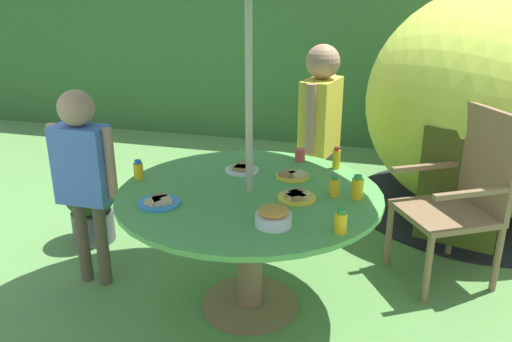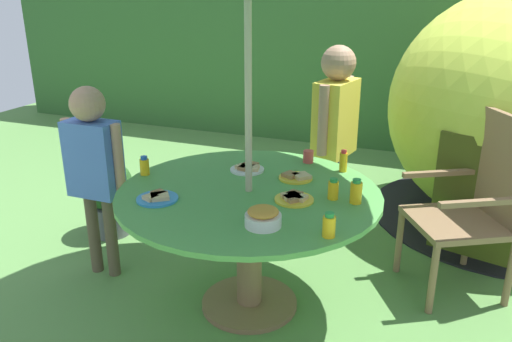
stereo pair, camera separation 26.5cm
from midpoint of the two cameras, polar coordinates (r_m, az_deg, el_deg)
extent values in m
cube|color=#548442|center=(3.00, 1.87, -14.86)|extent=(10.00, 10.00, 0.02)
cube|color=#33602D|center=(5.94, 13.70, 12.51)|extent=(9.00, 0.70, 1.96)
cylinder|color=brown|center=(2.99, 1.88, -14.47)|extent=(0.54, 0.54, 0.03)
cylinder|color=brown|center=(2.82, 1.95, -9.09)|extent=(0.14, 0.14, 0.67)
cylinder|color=#519E47|center=(2.66, 2.04, -2.52)|extent=(1.37, 1.37, 0.03)
cylinder|color=#B7AD8C|center=(2.55, 2.14, 4.71)|extent=(0.04, 0.04, 2.07)
cylinder|color=brown|center=(3.36, 17.85, -7.56)|extent=(0.04, 0.04, 0.41)
cylinder|color=brown|center=(3.02, 21.50, -11.27)|extent=(0.04, 0.04, 0.41)
cylinder|color=brown|center=(3.57, 24.46, -6.71)|extent=(0.04, 0.04, 0.41)
cylinder|color=brown|center=(3.26, 28.56, -10.01)|extent=(0.04, 0.04, 0.41)
cube|color=brown|center=(3.20, 23.66, -5.27)|extent=(0.67, 0.66, 0.04)
cube|color=brown|center=(3.21, 27.88, 0.27)|extent=(0.27, 0.43, 0.60)
cube|color=brown|center=(3.29, 22.22, -0.26)|extent=(0.45, 0.28, 0.03)
cube|color=brown|center=(2.95, 26.43, -3.20)|extent=(0.45, 0.28, 0.03)
cylinder|color=black|center=(4.48, 27.02, -4.54)|extent=(2.40, 2.40, 0.01)
cube|color=#3E4516|center=(3.45, 25.29, -2.88)|extent=(0.50, 0.16, 0.78)
cylinder|color=#595960|center=(3.83, -13.99, -5.19)|extent=(0.29, 0.29, 0.22)
sphere|color=#285623|center=(3.73, -14.33, -1.51)|extent=(0.36, 0.36, 0.36)
cylinder|color=navy|center=(3.75, 10.86, -2.28)|extent=(0.08, 0.08, 0.60)
cylinder|color=navy|center=(3.63, 9.96, -3.04)|extent=(0.08, 0.08, 0.60)
cube|color=yellow|center=(3.52, 10.99, 5.74)|extent=(0.26, 0.38, 0.51)
cylinder|color=tan|center=(3.69, 12.17, 6.73)|extent=(0.06, 0.06, 0.46)
cylinder|color=tan|center=(3.33, 9.74, 5.50)|extent=(0.06, 0.06, 0.46)
sphere|color=tan|center=(3.44, 11.40, 11.69)|extent=(0.23, 0.23, 0.23)
cylinder|color=brown|center=(3.30, -15.40, -6.62)|extent=(0.07, 0.07, 0.53)
cylinder|color=brown|center=(3.23, -13.53, -7.06)|extent=(0.07, 0.07, 0.53)
cube|color=#4C72C6|center=(3.08, -15.26, 1.30)|extent=(0.31, 0.17, 0.45)
cylinder|color=tan|center=(3.18, -17.82, 2.04)|extent=(0.06, 0.06, 0.40)
cylinder|color=tan|center=(2.98, -12.60, 1.33)|extent=(0.06, 0.06, 0.40)
sphere|color=tan|center=(2.99, -15.82, 7.18)|extent=(0.20, 0.20, 0.20)
cylinder|color=white|center=(2.28, 4.14, -5.56)|extent=(0.16, 0.16, 0.05)
ellipsoid|color=gold|center=(2.26, 4.16, -4.60)|extent=(0.14, 0.14, 0.04)
cylinder|color=white|center=(2.94, 1.58, 0.11)|extent=(0.19, 0.19, 0.01)
cube|color=tan|center=(2.92, 2.18, 0.31)|extent=(0.09, 0.09, 0.02)
cube|color=#9E7547|center=(2.97, 1.90, 0.66)|extent=(0.09, 0.09, 0.02)
cube|color=tan|center=(2.94, 1.04, 0.43)|extent=(0.08, 0.08, 0.02)
cube|color=#9E7547|center=(2.92, 1.41, 0.31)|extent=(0.08, 0.08, 0.02)
cylinder|color=#338CD8|center=(2.57, -8.04, -3.13)|extent=(0.21, 0.21, 0.01)
cube|color=tan|center=(2.55, -7.76, -2.87)|extent=(0.12, 0.12, 0.02)
cube|color=#9E7547|center=(2.59, -7.94, -2.52)|extent=(0.08, 0.08, 0.02)
cube|color=tan|center=(2.55, -8.74, -2.97)|extent=(0.08, 0.08, 0.02)
cylinder|color=yellow|center=(2.56, 7.23, -3.22)|extent=(0.19, 0.19, 0.01)
cube|color=tan|center=(2.54, 7.86, -3.00)|extent=(0.08, 0.08, 0.02)
cube|color=#9E7547|center=(2.58, 7.24, -2.62)|extent=(0.08, 0.08, 0.02)
cube|color=tan|center=(2.55, 6.89, -2.87)|extent=(0.11, 0.11, 0.02)
cube|color=#9E7547|center=(2.53, 7.14, -3.06)|extent=(0.11, 0.11, 0.02)
cylinder|color=yellow|center=(2.84, 7.09, -0.80)|extent=(0.19, 0.19, 0.01)
cube|color=tan|center=(2.82, 7.77, -0.59)|extent=(0.12, 0.12, 0.02)
cube|color=#9E7547|center=(2.83, 6.53, -0.47)|extent=(0.10, 0.10, 0.02)
cylinder|color=yellow|center=(2.59, 11.49, -2.18)|extent=(0.05, 0.05, 0.09)
cylinder|color=green|center=(2.57, 11.57, -1.06)|extent=(0.04, 0.04, 0.02)
cylinder|color=yellow|center=(2.57, 13.98, -2.43)|extent=(0.06, 0.06, 0.11)
cylinder|color=green|center=(2.55, 14.10, -1.14)|extent=(0.04, 0.04, 0.02)
cylinder|color=yellow|center=(2.91, -9.76, 0.40)|extent=(0.05, 0.05, 0.09)
cylinder|color=blue|center=(2.89, -9.82, 1.41)|extent=(0.04, 0.04, 0.02)
cylinder|color=yellow|center=(2.98, 12.20, 0.92)|extent=(0.04, 0.04, 0.11)
cylinder|color=red|center=(2.96, 12.29, 2.08)|extent=(0.03, 0.03, 0.02)
cylinder|color=yellow|center=(2.22, 11.54, -6.16)|extent=(0.06, 0.06, 0.09)
cylinder|color=green|center=(2.19, 11.64, -4.87)|extent=(0.04, 0.04, 0.02)
cylinder|color=#E04C47|center=(3.10, 8.28, 1.56)|extent=(0.06, 0.06, 0.07)
camera|label=1|loc=(0.13, -87.14, 1.05)|focal=35.98mm
camera|label=2|loc=(0.13, 92.86, -1.05)|focal=35.98mm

